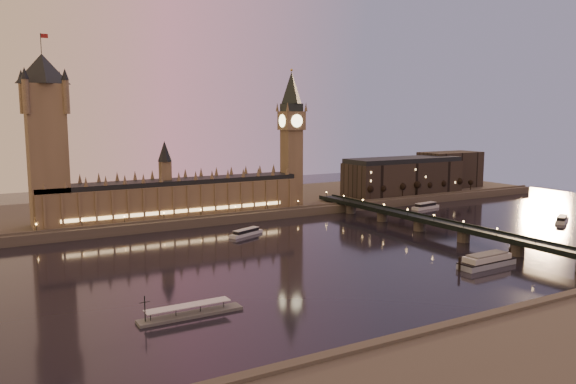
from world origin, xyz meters
The scene contains 20 objects.
ground centered at (0.00, 0.00, 0.00)m, with size 700.00×700.00×0.00m, color black.
far_embankment centered at (30.00, 165.00, 3.00)m, with size 560.00×130.00×6.00m, color #423D35.
palace_of_westminster centered at (-40.12, 120.99, 21.71)m, with size 180.00×26.62×52.00m.
victoria_tower centered at (-120.00, 121.00, 65.79)m, with size 31.68×31.68×118.00m.
big_ben centered at (53.99, 120.99, 63.95)m, with size 17.68×17.68×104.00m.
westminster_bridge centered at (91.61, 0.00, 5.52)m, with size 13.20×260.00×15.30m.
city_block centered at (194.94, 130.93, 22.24)m, with size 155.00×45.00×34.00m.
bare_tree_0 centered at (120.43, 109.00, 14.40)m, with size 5.55×5.55×11.27m.
bare_tree_1 centered at (137.37, 109.00, 14.40)m, with size 5.55×5.55×11.27m.
bare_tree_2 centered at (154.32, 109.00, 14.40)m, with size 5.55×5.55×11.27m.
bare_tree_3 centered at (171.26, 109.00, 14.40)m, with size 5.55×5.55×11.27m.
bare_tree_4 centered at (188.21, 109.00, 14.40)m, with size 5.55×5.55×11.27m.
bare_tree_5 centered at (205.15, 109.00, 14.40)m, with size 5.55×5.55×11.27m.
bare_tree_6 centered at (222.10, 109.00, 14.40)m, with size 5.55×5.55×11.27m.
bare_tree_7 centered at (239.04, 109.00, 14.40)m, with size 5.55×5.55×11.27m.
cruise_boat_a centered at (-13.11, 62.38, 1.85)m, with size 26.26×15.65×4.19m.
cruise_boat_b centered at (156.94, 81.55, 2.20)m, with size 27.79×10.88×5.00m.
cruise_boat_c centered at (199.98, -9.63, 2.06)m, with size 23.63×16.46×4.67m.
moored_barge centered at (59.80, -64.31, 3.02)m, with size 39.02×10.74×7.16m.
pontoon_pier centered at (-93.74, -57.22, 1.16)m, with size 40.41×6.73×10.78m.
Camera 1 is at (-162.79, -252.17, 75.44)m, focal length 35.00 mm.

